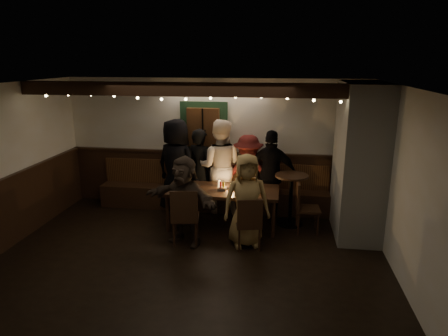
% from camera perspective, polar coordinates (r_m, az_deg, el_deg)
% --- Properties ---
extents(room, '(6.02, 5.01, 2.62)m').
position_cam_1_polar(room, '(6.97, 5.82, -0.43)').
color(room, black).
rests_on(room, ground).
extents(dining_table, '(2.00, 0.86, 0.87)m').
position_cam_1_polar(dining_table, '(7.14, -0.25, -3.50)').
color(dining_table, black).
rests_on(dining_table, ground).
extents(chair_near_left, '(0.50, 0.50, 0.97)m').
position_cam_1_polar(chair_near_left, '(6.50, -5.62, -6.55)').
color(chair_near_left, black).
rests_on(chair_near_left, ground).
extents(chair_near_right, '(0.47, 0.47, 0.88)m').
position_cam_1_polar(chair_near_right, '(6.35, 3.60, -7.54)').
color(chair_near_right, black).
rests_on(chair_near_right, ground).
extents(chair_end, '(0.43, 0.43, 0.91)m').
position_cam_1_polar(chair_end, '(7.12, 11.22, -5.06)').
color(chair_end, black).
rests_on(chair_end, ground).
extents(high_top, '(0.59, 0.59, 0.95)m').
position_cam_1_polar(high_top, '(7.37, 9.55, -3.56)').
color(high_top, black).
rests_on(high_top, ground).
extents(person_a, '(1.07, 0.90, 1.86)m').
position_cam_1_polar(person_a, '(7.86, -6.81, 0.28)').
color(person_a, black).
rests_on(person_a, ground).
extents(person_b, '(0.72, 0.62, 1.66)m').
position_cam_1_polar(person_b, '(7.91, -3.42, -0.28)').
color(person_b, black).
rests_on(person_b, ground).
extents(person_c, '(0.91, 0.71, 1.85)m').
position_cam_1_polar(person_c, '(7.80, -0.60, 0.23)').
color(person_c, '#F0DCC7').
rests_on(person_c, ground).
extents(person_d, '(1.09, 0.73, 1.56)m').
position_cam_1_polar(person_d, '(7.79, 3.43, -0.93)').
color(person_d, '#491312').
rests_on(person_d, ground).
extents(person_e, '(1.02, 0.51, 1.68)m').
position_cam_1_polar(person_e, '(7.67, 6.80, -0.82)').
color(person_e, black).
rests_on(person_e, ground).
extents(person_f, '(1.44, 0.96, 1.48)m').
position_cam_1_polar(person_f, '(6.51, -5.65, -4.65)').
color(person_f, '#32261F').
rests_on(person_f, ground).
extents(person_g, '(0.85, 0.68, 1.53)m').
position_cam_1_polar(person_g, '(6.43, 3.22, -4.64)').
color(person_g, '#A4834D').
rests_on(person_g, ground).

